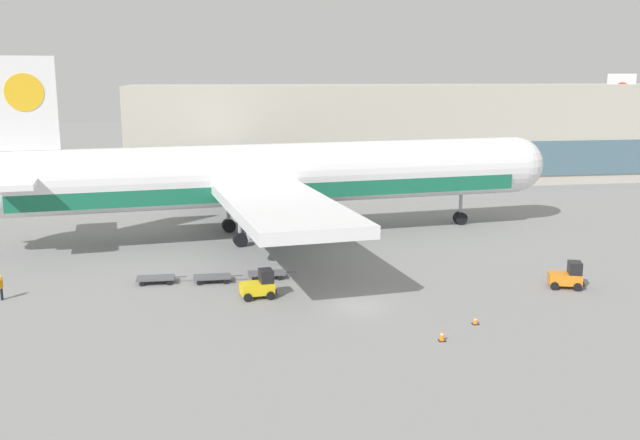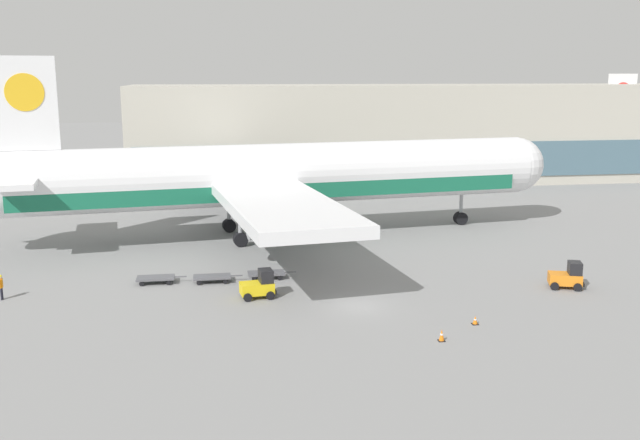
{
  "view_description": "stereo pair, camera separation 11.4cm",
  "coord_description": "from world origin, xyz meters",
  "px_view_note": "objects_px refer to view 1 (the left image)",
  "views": [
    {
      "loc": [
        -9.86,
        -45.11,
        15.4
      ],
      "look_at": [
        -0.98,
        10.06,
        4.0
      ],
      "focal_mm": 40.0,
      "sensor_mm": 36.0,
      "label": 1
    },
    {
      "loc": [
        -9.75,
        -45.13,
        15.4
      ],
      "look_at": [
        -0.98,
        10.06,
        4.0
      ],
      "focal_mm": 40.0,
      "sensor_mm": 36.0,
      "label": 2
    }
  ],
  "objects_px": {
    "baggage_tug_mid": "(568,276)",
    "traffic_cone_near": "(476,320)",
    "ground_crew_near": "(1,285)",
    "traffic_cone_far": "(442,335)",
    "baggage_tug_foreground": "(260,286)",
    "baggage_dolly_third": "(267,274)",
    "airplane_main": "(268,177)",
    "baggage_dolly_lead": "(156,278)",
    "baggage_dolly_second": "(212,277)"
  },
  "relations": [
    {
      "from": "airplane_main",
      "to": "baggage_dolly_third",
      "type": "distance_m",
      "value": 15.53
    },
    {
      "from": "baggage_tug_foreground",
      "to": "traffic_cone_far",
      "type": "bearing_deg",
      "value": -52.65
    },
    {
      "from": "baggage_tug_foreground",
      "to": "ground_crew_near",
      "type": "bearing_deg",
      "value": 165.16
    },
    {
      "from": "baggage_dolly_lead",
      "to": "ground_crew_near",
      "type": "bearing_deg",
      "value": -166.91
    },
    {
      "from": "traffic_cone_far",
      "to": "baggage_tug_mid",
      "type": "bearing_deg",
      "value": 35.04
    },
    {
      "from": "baggage_tug_mid",
      "to": "baggage_dolly_second",
      "type": "bearing_deg",
      "value": -173.85
    },
    {
      "from": "airplane_main",
      "to": "traffic_cone_far",
      "type": "bearing_deg",
      "value": -82.71
    },
    {
      "from": "baggage_dolly_second",
      "to": "ground_crew_near",
      "type": "xyz_separation_m",
      "value": [
        -14.57,
        -2.01,
        0.67
      ]
    },
    {
      "from": "baggage_tug_mid",
      "to": "traffic_cone_far",
      "type": "xyz_separation_m",
      "value": [
        -12.57,
        -8.82,
        -0.51
      ]
    },
    {
      "from": "airplane_main",
      "to": "baggage_tug_mid",
      "type": "xyz_separation_m",
      "value": [
        20.2,
        -20.46,
        -4.96
      ]
    },
    {
      "from": "baggage_tug_foreground",
      "to": "ground_crew_near",
      "type": "xyz_separation_m",
      "value": [
        -17.82,
        2.35,
        0.19
      ]
    },
    {
      "from": "baggage_tug_mid",
      "to": "baggage_dolly_second",
      "type": "xyz_separation_m",
      "value": [
        -25.8,
        5.63,
        -0.49
      ]
    },
    {
      "from": "baggage_tug_mid",
      "to": "baggage_dolly_third",
      "type": "distance_m",
      "value": 22.48
    },
    {
      "from": "traffic_cone_far",
      "to": "baggage_dolly_third",
      "type": "bearing_deg",
      "value": 121.55
    },
    {
      "from": "ground_crew_near",
      "to": "traffic_cone_far",
      "type": "xyz_separation_m",
      "value": [
        27.81,
        -12.44,
        -0.7
      ]
    },
    {
      "from": "baggage_tug_foreground",
      "to": "baggage_dolly_lead",
      "type": "height_order",
      "value": "baggage_tug_foreground"
    },
    {
      "from": "baggage_tug_mid",
      "to": "traffic_cone_far",
      "type": "relative_size",
      "value": 3.73
    },
    {
      "from": "airplane_main",
      "to": "traffic_cone_far",
      "type": "relative_size",
      "value": 78.37
    },
    {
      "from": "baggage_dolly_third",
      "to": "traffic_cone_far",
      "type": "bearing_deg",
      "value": -58.4
    },
    {
      "from": "baggage_dolly_third",
      "to": "traffic_cone_near",
      "type": "relative_size",
      "value": 6.65
    },
    {
      "from": "airplane_main",
      "to": "baggage_dolly_lead",
      "type": "distance_m",
      "value": 18.29
    },
    {
      "from": "baggage_tug_foreground",
      "to": "traffic_cone_far",
      "type": "distance_m",
      "value": 14.2
    },
    {
      "from": "baggage_tug_foreground",
      "to": "baggage_dolly_third",
      "type": "bearing_deg",
      "value": 71.95
    },
    {
      "from": "airplane_main",
      "to": "baggage_dolly_lead",
      "type": "height_order",
      "value": "airplane_main"
    },
    {
      "from": "ground_crew_near",
      "to": "baggage_dolly_lead",
      "type": "bearing_deg",
      "value": 100.15
    },
    {
      "from": "airplane_main",
      "to": "ground_crew_near",
      "type": "distance_m",
      "value": 26.71
    },
    {
      "from": "baggage_dolly_lead",
      "to": "traffic_cone_far",
      "type": "xyz_separation_m",
      "value": [
        17.44,
        -14.84,
        -0.03
      ]
    },
    {
      "from": "baggage_tug_mid",
      "to": "baggage_dolly_lead",
      "type": "height_order",
      "value": "baggage_tug_mid"
    },
    {
      "from": "baggage_dolly_lead",
      "to": "baggage_dolly_third",
      "type": "bearing_deg",
      "value": -0.15
    },
    {
      "from": "baggage_dolly_lead",
      "to": "traffic_cone_far",
      "type": "distance_m",
      "value": 22.89
    },
    {
      "from": "baggage_tug_mid",
      "to": "airplane_main",
      "type": "bearing_deg",
      "value": 153.1
    },
    {
      "from": "ground_crew_near",
      "to": "traffic_cone_near",
      "type": "xyz_separation_m",
      "value": [
        30.82,
        -10.0,
        -0.79
      ]
    },
    {
      "from": "baggage_dolly_second",
      "to": "traffic_cone_far",
      "type": "height_order",
      "value": "traffic_cone_far"
    },
    {
      "from": "baggage_dolly_lead",
      "to": "baggage_dolly_second",
      "type": "height_order",
      "value": "same"
    },
    {
      "from": "baggage_dolly_third",
      "to": "traffic_cone_far",
      "type": "relative_size",
      "value": 5.01
    },
    {
      "from": "baggage_tug_foreground",
      "to": "baggage_dolly_third",
      "type": "height_order",
      "value": "baggage_tug_foreground"
    },
    {
      "from": "traffic_cone_near",
      "to": "baggage_dolly_lead",
      "type": "bearing_deg",
      "value": 148.76
    },
    {
      "from": "baggage_tug_foreground",
      "to": "traffic_cone_far",
      "type": "xyz_separation_m",
      "value": [
        9.98,
        -10.09,
        -0.51
      ]
    },
    {
      "from": "baggage_tug_mid",
      "to": "traffic_cone_far",
      "type": "bearing_deg",
      "value": -126.49
    },
    {
      "from": "baggage_dolly_second",
      "to": "traffic_cone_far",
      "type": "relative_size",
      "value": 5.01
    },
    {
      "from": "baggage_tug_mid",
      "to": "traffic_cone_near",
      "type": "xyz_separation_m",
      "value": [
        -9.55,
        -6.38,
        -0.61
      ]
    },
    {
      "from": "baggage_tug_mid",
      "to": "ground_crew_near",
      "type": "distance_m",
      "value": 40.54
    },
    {
      "from": "traffic_cone_far",
      "to": "baggage_dolly_lead",
      "type": "bearing_deg",
      "value": 139.6
    },
    {
      "from": "baggage_dolly_second",
      "to": "baggage_dolly_third",
      "type": "xyz_separation_m",
      "value": [
        4.14,
        0.36,
        0.0
      ]
    },
    {
      "from": "baggage_tug_foreground",
      "to": "baggage_dolly_lead",
      "type": "distance_m",
      "value": 8.85
    },
    {
      "from": "baggage_tug_foreground",
      "to": "baggage_dolly_second",
      "type": "bearing_deg",
      "value": 119.36
    },
    {
      "from": "baggage_dolly_second",
      "to": "baggage_tug_mid",
      "type": "bearing_deg",
      "value": -12.26
    },
    {
      "from": "baggage_tug_foreground",
      "to": "ground_crew_near",
      "type": "height_order",
      "value": "baggage_tug_foreground"
    },
    {
      "from": "baggage_dolly_lead",
      "to": "airplane_main",
      "type": "bearing_deg",
      "value": 55.89
    },
    {
      "from": "baggage_tug_mid",
      "to": "ground_crew_near",
      "type": "height_order",
      "value": "baggage_tug_mid"
    }
  ]
}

